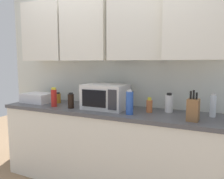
# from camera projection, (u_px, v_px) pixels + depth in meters

# --- Properties ---
(wall_back_with_cabinets) EXTENTS (3.39, 0.54, 2.60)m
(wall_back_with_cabinets) POSITION_uv_depth(u_px,v_px,m) (114.00, 50.00, 2.67)
(wall_back_with_cabinets) COLOR silver
(wall_back_with_cabinets) RESTS_ON ground_plane
(counter_run) EXTENTS (2.52, 0.63, 0.90)m
(counter_run) POSITION_uv_depth(u_px,v_px,m) (105.00, 146.00, 2.60)
(counter_run) COLOR white
(counter_run) RESTS_ON ground_plane
(microwave) EXTENTS (0.48, 0.37, 0.28)m
(microwave) POSITION_uv_depth(u_px,v_px,m) (105.00, 96.00, 2.54)
(microwave) COLOR silver
(microwave) RESTS_ON counter_run
(dish_rack) EXTENTS (0.38, 0.30, 0.12)m
(dish_rack) POSITION_uv_depth(u_px,v_px,m) (38.00, 98.00, 2.96)
(dish_rack) COLOR silver
(dish_rack) RESTS_ON counter_run
(knife_block) EXTENTS (0.11, 0.13, 0.28)m
(knife_block) POSITION_uv_depth(u_px,v_px,m) (193.00, 110.00, 2.00)
(knife_block) COLOR brown
(knife_block) RESTS_ON counter_run
(bottle_red_sauce) EXTENTS (0.07, 0.07, 0.23)m
(bottle_red_sauce) POSITION_uv_depth(u_px,v_px,m) (54.00, 97.00, 2.66)
(bottle_red_sauce) COLOR red
(bottle_red_sauce) RESTS_ON counter_run
(bottle_blue_cleaner) EXTENTS (0.08, 0.08, 0.25)m
(bottle_blue_cleaner) POSITION_uv_depth(u_px,v_px,m) (130.00, 103.00, 2.25)
(bottle_blue_cleaner) COLOR #2D56B7
(bottle_blue_cleaner) RESTS_ON counter_run
(bottle_clear_tall) EXTENTS (0.06, 0.06, 0.23)m
(bottle_clear_tall) POSITION_uv_depth(u_px,v_px,m) (213.00, 106.00, 2.14)
(bottle_clear_tall) COLOR silver
(bottle_clear_tall) RESTS_ON counter_run
(bottle_soy_dark) EXTENTS (0.07, 0.07, 0.18)m
(bottle_soy_dark) POSITION_uv_depth(u_px,v_px,m) (71.00, 101.00, 2.57)
(bottle_soy_dark) COLOR black
(bottle_soy_dark) RESTS_ON counter_run
(bottle_amber_vinegar) EXTENTS (0.07, 0.07, 0.14)m
(bottle_amber_vinegar) POSITION_uv_depth(u_px,v_px,m) (58.00, 98.00, 2.89)
(bottle_amber_vinegar) COLOR #AD701E
(bottle_amber_vinegar) RESTS_ON counter_run
(bottle_spice_jar) EXTENTS (0.06, 0.06, 0.16)m
(bottle_spice_jar) POSITION_uv_depth(u_px,v_px,m) (149.00, 106.00, 2.35)
(bottle_spice_jar) COLOR #BC6638
(bottle_spice_jar) RESTS_ON counter_run
(bottle_white_jar) EXTENTS (0.08, 0.08, 0.21)m
(bottle_white_jar) POSITION_uv_depth(u_px,v_px,m) (169.00, 103.00, 2.36)
(bottle_white_jar) COLOR white
(bottle_white_jar) RESTS_ON counter_run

